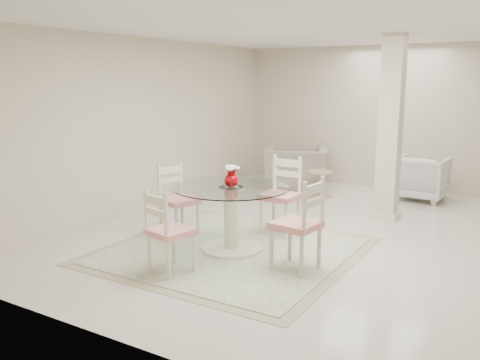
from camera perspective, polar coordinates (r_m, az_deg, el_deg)
The scene contains 13 objects.
ground at distance 6.96m, azimuth 9.14°, elevation -6.10°, with size 7.00×7.00×0.00m, color beige.
room_shell at distance 6.66m, azimuth 9.64°, elevation 9.34°, with size 6.02×7.02×2.71m.
column at distance 7.77m, azimuth 16.52°, elevation 5.54°, with size 0.30×0.30×2.70m, color beige.
area_rug at distance 6.24m, azimuth -0.96°, elevation -7.91°, with size 2.88×2.88×0.02m.
dining_table at distance 6.13m, azimuth -0.97°, elevation -4.37°, with size 1.39×1.39×0.80m.
red_vase at distance 6.01m, azimuth -0.98°, elevation 0.44°, with size 0.20×0.19×0.26m.
dining_chair_east at distance 5.46m, azimuth 6.98°, elevation -4.25°, with size 0.51×0.51×1.15m.
dining_chair_north at distance 6.85m, azimuth 4.79°, elevation -1.03°, with size 0.46×0.46×1.15m.
dining_chair_west at distance 6.81m, azimuth -7.22°, elevation -1.56°, with size 0.53×0.53×1.06m.
dining_chair_south at distance 5.42m, azimuth -8.37°, elevation -5.11°, with size 0.49×0.49×1.02m.
recliner_taupe at distance 9.89m, azimuth 6.20°, elevation 1.42°, with size 1.20×1.05×0.78m, color #A19685.
armchair_white at distance 9.37m, azimuth 19.71°, elevation 0.23°, with size 0.81×0.84×0.76m, color silver.
side_table at distance 9.14m, azimuth 9.00°, elevation -0.57°, with size 0.45×0.45×0.47m.
Camera 1 is at (2.44, -6.19, 2.04)m, focal length 38.00 mm.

